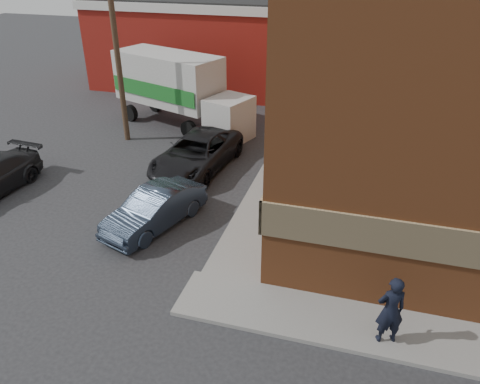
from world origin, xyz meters
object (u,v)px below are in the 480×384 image
Objects in this scene: warehouse at (224,41)px; man at (391,310)px; utility_pole at (116,40)px; box_truck at (179,87)px; sedan at (155,209)px; suv_a at (197,153)px.

man is (10.93, -21.23, -1.75)m from warehouse.
box_truck is at bearing 52.34° from utility_pole.
warehouse is 18.30m from sedan.
warehouse is 11.27m from utility_pole.
utility_pole reaches higher than man.
utility_pole is 16.51m from man.
sedan is at bearing -55.29° from utility_pole.
man is 8.37m from sedan.
utility_pole is (-1.50, -11.00, 1.93)m from warehouse.
box_truck is at bearing 125.79° from sedan.
warehouse is 8.68× the size of man.
utility_pole is 1.71× the size of suv_a.
utility_pole is 1.16× the size of box_truck.
utility_pole is 4.79× the size of man.
warehouse is 4.06× the size of sedan.
suv_a is (4.53, -2.24, -4.01)m from utility_pole.
warehouse is at bearing 118.89° from sedan.
warehouse is 3.09× the size of suv_a.
suv_a is at bearing -77.12° from warehouse.
box_truck reaches higher than man.
utility_pole reaches higher than sedan.
warehouse is 8.61m from box_truck.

